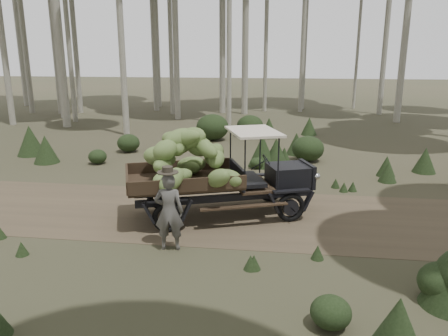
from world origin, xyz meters
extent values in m
plane|color=#473D2B|center=(0.00, 0.00, 0.00)|extent=(120.00, 120.00, 0.00)
cube|color=brown|center=(0.00, 0.00, 0.00)|extent=(70.00, 4.00, 0.01)
cube|color=black|center=(3.33, 0.55, 0.96)|extent=(1.22, 1.19, 0.53)
cube|color=black|center=(3.83, 0.73, 0.96)|extent=(0.43, 0.94, 0.60)
cube|color=black|center=(2.07, 0.08, 1.06)|extent=(0.54, 1.29, 0.53)
cube|color=#38281C|center=(0.80, -0.39, 0.96)|extent=(3.13, 2.57, 0.08)
cube|color=#38281C|center=(0.50, 0.42, 1.14)|extent=(2.55, 0.99, 0.31)
cube|color=#38281C|center=(1.11, -1.21, 1.14)|extent=(2.55, 0.99, 0.31)
cube|color=#38281C|center=(-0.46, -0.86, 1.14)|extent=(0.66, 1.64, 0.31)
cube|color=beige|center=(2.46, 0.22, 2.14)|extent=(1.61, 1.92, 0.06)
cube|color=black|center=(1.63, 0.30, 0.60)|extent=(4.19, 1.64, 0.17)
cube|color=black|center=(1.88, -0.38, 0.60)|extent=(4.19, 1.64, 0.17)
torus|color=black|center=(2.88, 1.20, 0.37)|extent=(0.73, 0.38, 0.73)
torus|color=black|center=(3.42, -0.24, 0.37)|extent=(0.73, 0.38, 0.73)
torus|color=black|center=(0.08, 0.16, 0.37)|extent=(0.73, 0.38, 0.73)
torus|color=black|center=(0.62, -1.28, 0.37)|extent=(0.73, 0.38, 0.73)
sphere|color=beige|center=(3.75, 1.17, 1.01)|extent=(0.17, 0.17, 0.17)
sphere|color=beige|center=(4.05, 0.35, 1.01)|extent=(0.17, 0.17, 0.17)
ellipsoid|color=olive|center=(0.75, -0.86, 1.20)|extent=(0.93, 0.67, 0.58)
ellipsoid|color=olive|center=(0.42, -0.85, 1.48)|extent=(0.43, 0.85, 0.50)
ellipsoid|color=olive|center=(1.37, -0.45, 1.82)|extent=(0.86, 0.76, 0.60)
ellipsoid|color=olive|center=(0.98, -0.28, 2.09)|extent=(0.78, 0.43, 0.54)
ellipsoid|color=olive|center=(0.78, 0.27, 1.18)|extent=(0.86, 0.78, 0.41)
ellipsoid|color=olive|center=(0.09, -0.16, 1.53)|extent=(0.70, 0.51, 0.49)
ellipsoid|color=olive|center=(0.64, -0.40, 1.87)|extent=(0.73, 0.98, 0.61)
ellipsoid|color=olive|center=(0.89, -0.47, 2.07)|extent=(0.89, 0.53, 0.52)
ellipsoid|color=olive|center=(1.92, -0.64, 1.16)|extent=(0.90, 0.76, 0.45)
ellipsoid|color=olive|center=(0.35, -0.47, 1.56)|extent=(0.75, 0.84, 0.56)
ellipsoid|color=olive|center=(0.65, -0.19, 1.86)|extent=(0.88, 0.88, 0.49)
ellipsoid|color=olive|center=(0.62, -0.45, 2.02)|extent=(0.70, 0.43, 0.48)
ellipsoid|color=olive|center=(0.50, -1.07, 1.18)|extent=(0.63, 0.88, 0.54)
ellipsoid|color=olive|center=(1.45, 0.33, 1.51)|extent=(0.68, 0.93, 0.70)
ellipsoid|color=olive|center=(1.16, -0.17, 1.81)|extent=(0.82, 0.61, 0.63)
ellipsoid|color=olive|center=(0.74, -0.42, 2.05)|extent=(0.94, 0.94, 0.60)
ellipsoid|color=olive|center=(0.87, 0.29, 1.23)|extent=(0.80, 0.52, 0.45)
ellipsoid|color=olive|center=(1.59, -0.26, 1.53)|extent=(0.45, 0.72, 0.55)
ellipsoid|color=olive|center=(0.49, -0.85, 1.84)|extent=(0.85, 0.85, 0.65)
ellipsoid|color=olive|center=(1.00, -0.34, 2.02)|extent=(0.88, 0.55, 0.66)
ellipsoid|color=olive|center=(0.76, -1.38, 1.29)|extent=(0.78, 0.94, 0.73)
ellipsoid|color=olive|center=(1.76, -1.02, 1.27)|extent=(0.88, 0.78, 0.67)
imported|color=#4E4B48|center=(0.88, -2.12, 0.83)|extent=(0.65, 0.47, 1.66)
cylinder|color=#322C23|center=(0.88, -2.12, 1.68)|extent=(0.49, 0.49, 0.02)
cylinder|color=#322C23|center=(0.88, -2.12, 1.74)|extent=(0.25, 0.25, 0.13)
ellipsoid|color=#233319|center=(-3.61, 4.58, 0.27)|extent=(0.67, 0.67, 0.54)
cone|color=#233319|center=(2.47, 5.06, 0.57)|extent=(1.03, 1.03, 1.15)
ellipsoid|color=#233319|center=(4.14, 6.03, 0.49)|extent=(1.20, 1.20, 0.96)
cone|color=#233319|center=(4.48, 11.57, 0.44)|extent=(0.79, 0.79, 0.88)
cone|color=#233319|center=(8.06, 4.96, 0.44)|extent=(0.78, 0.78, 0.87)
cone|color=#233319|center=(-6.86, 5.58, 0.60)|extent=(1.08, 1.08, 1.21)
ellipsoid|color=#233319|center=(3.97, -4.46, 0.25)|extent=(0.62, 0.62, 0.50)
cone|color=#233319|center=(6.65, 4.31, 0.35)|extent=(0.62, 0.62, 0.69)
ellipsoid|color=#233319|center=(2.29, 4.69, 0.21)|extent=(0.50, 0.50, 0.40)
ellipsoid|color=#233319|center=(-3.16, 6.66, 0.38)|extent=(0.92, 0.92, 0.74)
cone|color=#233319|center=(6.55, 3.61, 0.32)|extent=(0.58, 0.58, 0.65)
ellipsoid|color=#233319|center=(5.89, -3.46, 0.34)|extent=(0.82, 0.82, 0.66)
cone|color=#233319|center=(2.51, 10.58, 0.48)|extent=(0.87, 0.87, 0.97)
ellipsoid|color=#233319|center=(-0.10, 9.60, 0.62)|extent=(1.52, 1.52, 1.22)
cone|color=#233319|center=(2.96, 5.13, 0.52)|extent=(0.94, 0.94, 1.05)
cone|color=#233319|center=(3.73, 7.14, 0.44)|extent=(0.80, 0.80, 0.89)
cone|color=#233319|center=(-5.59, 4.48, 0.52)|extent=(0.94, 0.94, 1.05)
ellipsoid|color=#233319|center=(1.58, 10.74, 0.53)|extent=(1.30, 1.30, 1.04)
cone|color=#233319|center=(3.26, 5.42, 0.32)|extent=(0.58, 0.58, 0.65)
cone|color=#233319|center=(-2.05, -2.83, 0.15)|extent=(0.27, 0.27, 0.30)
cone|color=#233319|center=(5.03, 2.37, 0.15)|extent=(0.27, 0.27, 0.30)
cone|color=#233319|center=(3.94, -2.19, 0.15)|extent=(0.27, 0.27, 0.30)
cone|color=#233319|center=(1.39, 2.73, 0.15)|extent=(0.27, 0.27, 0.30)
cone|color=#233319|center=(2.70, -2.79, 0.15)|extent=(0.27, 0.27, 0.30)
cone|color=#233319|center=(2.64, -2.81, 0.15)|extent=(0.27, 0.27, 0.30)
cone|color=#233319|center=(-3.02, -2.12, 0.15)|extent=(0.27, 0.27, 0.30)
cone|color=#233319|center=(5.30, 2.46, 0.15)|extent=(0.27, 0.27, 0.30)
cone|color=#233319|center=(4.83, 2.74, 0.15)|extent=(0.27, 0.27, 0.30)
cone|color=#233319|center=(-1.60, 2.69, 0.15)|extent=(0.27, 0.27, 0.30)
camera|label=1|loc=(3.15, -10.39, 4.04)|focal=35.00mm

